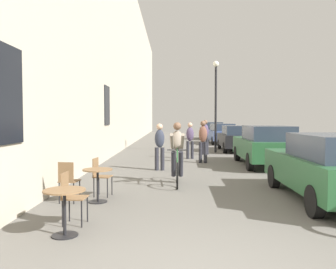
# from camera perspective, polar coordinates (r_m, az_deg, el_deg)

# --- Properties ---
(building_facade_left) EXTENTS (0.54, 68.00, 11.80)m
(building_facade_left) POSITION_cam_1_polar(r_m,az_deg,el_deg) (18.37, -9.45, 15.44)
(building_facade_left) COLOR #B7AD99
(building_facade_left) RESTS_ON ground_plane
(cafe_table_near) EXTENTS (0.64, 0.64, 0.72)m
(cafe_table_near) POSITION_cam_1_polar(r_m,az_deg,el_deg) (5.57, -16.87, -10.78)
(cafe_table_near) COLOR black
(cafe_table_near) RESTS_ON ground_plane
(cafe_chair_near_toward_street) EXTENTS (0.40, 0.40, 0.89)m
(cafe_chair_near_toward_street) POSITION_cam_1_polar(r_m,az_deg,el_deg) (6.14, -15.90, -9.56)
(cafe_chair_near_toward_street) COLOR black
(cafe_chair_near_toward_street) RESTS_ON ground_plane
(cafe_table_mid) EXTENTS (0.64, 0.64, 0.72)m
(cafe_table_mid) POSITION_cam_1_polar(r_m,az_deg,el_deg) (7.59, -11.64, -7.15)
(cafe_table_mid) COLOR black
(cafe_table_mid) RESTS_ON ground_plane
(cafe_chair_mid_toward_street) EXTENTS (0.43, 0.43, 0.89)m
(cafe_chair_mid_toward_street) POSITION_cam_1_polar(r_m,az_deg,el_deg) (7.67, -16.32, -7.12)
(cafe_chair_mid_toward_street) COLOR black
(cafe_chair_mid_toward_street) RESTS_ON ground_plane
(cafe_chair_mid_toward_wall) EXTENTS (0.43, 0.43, 0.89)m
(cafe_chair_mid_toward_wall) POSITION_cam_1_polar(r_m,az_deg,el_deg) (8.18, -11.29, -6.47)
(cafe_chair_mid_toward_wall) COLOR black
(cafe_chair_mid_toward_wall) RESTS_ON ground_plane
(cyclist_on_bicycle) EXTENTS (0.52, 1.76, 1.74)m
(cyclist_on_bicycle) POSITION_cam_1_polar(r_m,az_deg,el_deg) (9.45, 1.54, -3.42)
(cyclist_on_bicycle) COLOR black
(cyclist_on_bicycle) RESTS_ON ground_plane
(pedestrian_near) EXTENTS (0.34, 0.24, 1.64)m
(pedestrian_near) POSITION_cam_1_polar(r_m,az_deg,el_deg) (11.97, -1.41, -1.60)
(pedestrian_near) COLOR #26262D
(pedestrian_near) RESTS_ON ground_plane
(pedestrian_mid) EXTENTS (0.35, 0.26, 1.73)m
(pedestrian_mid) POSITION_cam_1_polar(r_m,az_deg,el_deg) (14.06, 5.85, -0.78)
(pedestrian_mid) COLOR #26262D
(pedestrian_mid) RESTS_ON ground_plane
(pedestrian_far) EXTENTS (0.36, 0.27, 1.64)m
(pedestrian_far) POSITION_cam_1_polar(r_m,az_deg,el_deg) (15.48, 3.69, -0.65)
(pedestrian_far) COLOR #26262D
(pedestrian_far) RESTS_ON ground_plane
(pedestrian_furthest) EXTENTS (0.38, 0.30, 1.75)m
(pedestrian_furthest) POSITION_cam_1_polar(r_m,az_deg,el_deg) (17.37, 6.23, -0.10)
(pedestrian_furthest) COLOR #26262D
(pedestrian_furthest) RESTS_ON ground_plane
(street_lamp) EXTENTS (0.32, 0.32, 4.90)m
(street_lamp) POSITION_cam_1_polar(r_m,az_deg,el_deg) (18.61, 7.96, 6.59)
(street_lamp) COLOR black
(street_lamp) RESTS_ON ground_plane
(parked_car_nearest) EXTENTS (1.86, 4.21, 1.48)m
(parked_car_nearest) POSITION_cam_1_polar(r_m,az_deg,el_deg) (8.24, 25.31, -4.85)
(parked_car_nearest) COLOR #23512D
(parked_car_nearest) RESTS_ON ground_plane
(parked_car_second) EXTENTS (1.97, 4.41, 1.55)m
(parked_car_second) POSITION_cam_1_polar(r_m,az_deg,el_deg) (13.67, 15.87, -1.69)
(parked_car_second) COLOR #23512D
(parked_car_second) RESTS_ON ground_plane
(parked_car_third) EXTENTS (1.82, 4.10, 1.44)m
(parked_car_third) POSITION_cam_1_polar(r_m,az_deg,el_deg) (19.52, 11.27, -0.55)
(parked_car_third) COLOR black
(parked_car_third) RESTS_ON ground_plane
(parked_car_fourth) EXTENTS (1.86, 4.19, 1.47)m
(parked_car_fourth) POSITION_cam_1_polar(r_m,az_deg,el_deg) (25.21, 8.85, 0.20)
(parked_car_fourth) COLOR #384C84
(parked_car_fourth) RESTS_ON ground_plane
(parked_car_fifth) EXTENTS (1.84, 4.30, 1.53)m
(parked_car_fifth) POSITION_cam_1_polar(r_m,az_deg,el_deg) (30.91, 7.35, 0.69)
(parked_car_fifth) COLOR black
(parked_car_fifth) RESTS_ON ground_plane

